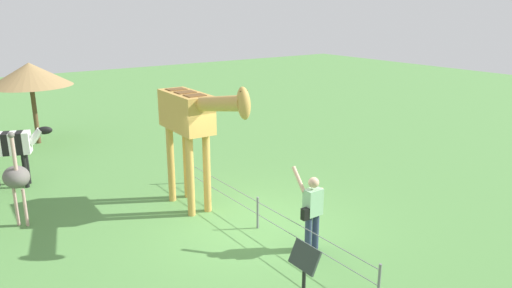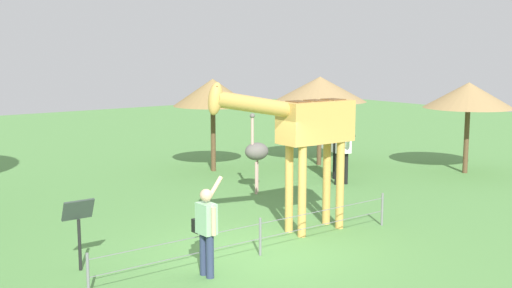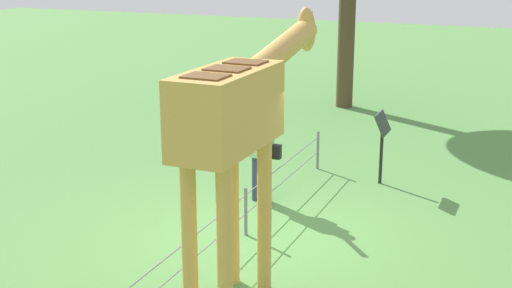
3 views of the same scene
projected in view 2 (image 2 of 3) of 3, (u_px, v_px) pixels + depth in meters
The scene contains 10 objects.
ground_plane at pixel (256, 254), 12.37m from camera, with size 60.00×60.00×0.00m, color #568E47.
giraffe at pixel (306, 130), 13.50m from camera, with size 3.62×0.73×3.38m.
visitor at pixel (206, 227), 11.02m from camera, with size 0.59×0.58×1.74m.
zebra at pixel (337, 144), 18.86m from camera, with size 0.90×1.80×1.66m.
ostrich at pixel (257, 152), 17.41m from camera, with size 0.70×0.56×2.25m.
shade_hut_near at pixel (469, 95), 20.08m from camera, with size 2.84×2.84×2.94m.
shade_hut_far at pixel (213, 93), 20.40m from camera, with size 2.59×2.59×3.03m.
shade_hut_aside at pixel (320, 89), 21.48m from camera, with size 3.18×3.18×3.06m.
info_sign at pixel (79, 220), 11.31m from camera, with size 0.56×0.21×1.32m.
wire_fence at pixel (260, 235), 12.21m from camera, with size 7.05×0.05×0.75m.
Camera 2 is at (7.20, 9.49, 3.98)m, focal length 44.21 mm.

